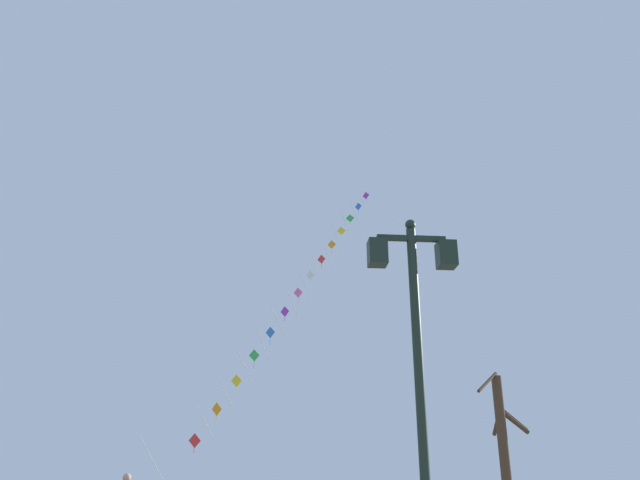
% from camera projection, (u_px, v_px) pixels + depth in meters
% --- Properties ---
extents(twin_lantern_lamp_post, '(1.34, 0.28, 5.25)m').
position_uv_depth(twin_lantern_lamp_post, '(416.00, 323.00, 8.95)').
color(twin_lantern_lamp_post, '#1E2D23').
rests_on(twin_lantern_lamp_post, ground_plane).
extents(kite_train, '(9.05, 12.50, 16.90)m').
position_uv_depth(kite_train, '(297.00, 294.00, 26.68)').
color(kite_train, brown).
rests_on(kite_train, ground_plane).
extents(bare_tree, '(1.93, 1.99, 4.65)m').
position_uv_depth(bare_tree, '(504.00, 449.00, 18.18)').
color(bare_tree, '#4C3826').
rests_on(bare_tree, ground_plane).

